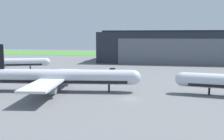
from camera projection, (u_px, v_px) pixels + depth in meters
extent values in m
plane|color=slate|center=(130.00, 99.00, 66.87)|extent=(440.00, 440.00, 0.00)
cube|color=#448B34|center=(152.00, 54.00, 227.76)|extent=(440.00, 56.00, 0.08)
cube|color=#232833|center=(189.00, 47.00, 161.65)|extent=(108.29, 41.72, 18.22)
cube|color=slate|center=(193.00, 52.00, 141.41)|extent=(82.30, 0.30, 14.58)
cube|color=#232833|center=(190.00, 31.00, 160.38)|extent=(108.29, 10.01, 1.20)
cylinder|color=silver|center=(57.00, 77.00, 75.98)|extent=(44.53, 9.76, 4.27)
sphere|color=silver|center=(134.00, 77.00, 74.67)|extent=(4.10, 4.10, 4.10)
cube|color=black|center=(57.00, 81.00, 76.13)|extent=(41.01, 9.36, 0.75)
cube|color=silver|center=(43.00, 85.00, 65.95)|extent=(9.30, 18.90, 0.56)
cube|color=silver|center=(63.00, 73.00, 86.25)|extent=(9.30, 18.90, 0.56)
cylinder|color=gray|center=(48.00, 90.00, 67.53)|extent=(4.31, 2.83, 2.35)
cylinder|color=gray|center=(64.00, 78.00, 84.95)|extent=(4.31, 2.83, 2.35)
cylinder|color=black|center=(109.00, 88.00, 75.51)|extent=(0.56, 0.56, 2.18)
cylinder|color=black|center=(49.00, 89.00, 74.28)|extent=(0.56, 0.56, 2.18)
cylinder|color=black|center=(54.00, 86.00, 78.72)|extent=(0.56, 0.56, 2.18)
sphere|color=silver|center=(46.00, 62.00, 121.28)|extent=(3.47, 3.47, 3.47)
cylinder|color=black|center=(30.00, 68.00, 120.47)|extent=(0.56, 0.56, 2.29)
sphere|color=silver|center=(182.00, 79.00, 73.34)|extent=(3.81, 3.81, 3.81)
cylinder|color=black|center=(209.00, 91.00, 71.34)|extent=(0.56, 0.56, 2.04)
cube|color=#2D2D33|center=(112.00, 70.00, 113.30)|extent=(2.63, 2.30, 1.83)
cube|color=#AD1E19|center=(114.00, 71.00, 111.40)|extent=(3.05, 3.21, 1.21)
cylinder|color=black|center=(115.00, 72.00, 113.67)|extent=(0.59, 0.88, 0.85)
cylinder|color=black|center=(110.00, 72.00, 113.09)|extent=(0.59, 0.88, 0.85)
cylinder|color=black|center=(117.00, 73.00, 111.33)|extent=(0.59, 0.88, 0.85)
cylinder|color=black|center=(111.00, 73.00, 110.75)|extent=(0.59, 0.88, 0.85)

